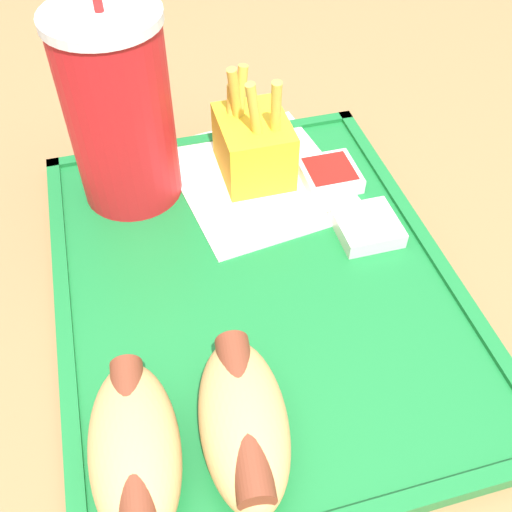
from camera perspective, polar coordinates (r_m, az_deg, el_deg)
name	(u,v)px	position (r m, az deg, el deg)	size (l,w,h in m)	color
dining_table	(274,505)	(0.81, 1.69, -22.62)	(1.41, 0.99, 0.76)	olive
food_tray	(256,285)	(0.49, 0.00, -2.74)	(0.40, 0.32, 0.01)	#197233
paper_napkin	(258,177)	(0.58, 0.20, 7.49)	(0.19, 0.17, 0.00)	white
soda_cup	(119,111)	(0.52, -12.91, 13.32)	(0.09, 0.09, 0.21)	red
hot_dog_far	(134,448)	(0.39, -11.50, -17.48)	(0.12, 0.06, 0.05)	tan
hot_dog_near	(243,420)	(0.39, -1.20, -15.39)	(0.13, 0.07, 0.05)	tan
fries_carton	(253,145)	(0.56, -0.27, 10.57)	(0.08, 0.06, 0.11)	gold
sauce_cup_mayo	(367,226)	(0.53, 10.54, 2.82)	(0.05, 0.05, 0.02)	silver
sauce_cup_ketchup	(329,174)	(0.57, 6.99, 7.74)	(0.05, 0.05, 0.02)	silver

